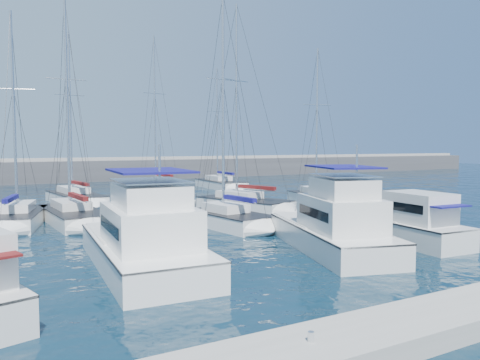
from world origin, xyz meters
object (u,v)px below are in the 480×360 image
sailboat_mid_d (244,203)px  sailboat_back_a (75,198)px  sailboat_mid_e (320,199)px  motor_yacht_stbd_inner (334,229)px  motor_yacht_port_inner (145,243)px  sailboat_back_c (220,184)px  motor_yacht_stbd_outer (411,226)px  sailboat_mid_b (73,215)px  sailboat_mid_c (229,219)px  sailboat_mid_a (15,218)px  sailboat_back_b (159,187)px

sailboat_mid_d → sailboat_back_a: size_ratio=1.07×
sailboat_mid_e → sailboat_mid_d: bearing=-169.6°
sailboat_mid_d → motor_yacht_stbd_inner: bearing=-121.7°
motor_yacht_port_inner → sailboat_back_c: 37.71m
motor_yacht_stbd_outer → sailboat_mid_b: bearing=137.1°
sailboat_mid_c → sailboat_mid_e: size_ratio=1.07×
motor_yacht_stbd_inner → sailboat_mid_b: 18.05m
sailboat_mid_a → sailboat_back_c: bearing=51.1°
sailboat_mid_e → sailboat_back_b: (-8.71, 18.07, 0.04)m
sailboat_back_c → sailboat_back_a: bearing=-157.0°
sailboat_mid_c → sailboat_mid_e: (12.44, 6.33, -0.03)m
motor_yacht_stbd_outer → sailboat_mid_a: bearing=142.2°
motor_yacht_stbd_outer → sailboat_back_a: (-12.85, 26.58, -0.42)m
sailboat_back_b → sailboat_back_c: (8.04, 0.43, -0.04)m
sailboat_mid_c → motor_yacht_stbd_outer: bearing=-64.7°
motor_yacht_stbd_outer → sailboat_mid_b: 21.51m
motor_yacht_stbd_inner → motor_yacht_stbd_outer: size_ratio=1.45×
sailboat_mid_c → sailboat_back_c: bearing=55.3°
sailboat_back_c → motor_yacht_stbd_outer: bearing=-98.1°
sailboat_mid_c → sailboat_back_a: (-6.55, 17.46, -0.03)m
motor_yacht_port_inner → sailboat_back_a: sailboat_back_a is taller
sailboat_mid_b → sailboat_back_b: bearing=51.3°
motor_yacht_stbd_inner → motor_yacht_stbd_outer: (4.87, -0.52, -0.19)m
motor_yacht_stbd_inner → motor_yacht_stbd_outer: bearing=10.0°
sailboat_mid_a → sailboat_mid_c: sailboat_mid_c is taller
sailboat_mid_a → sailboat_mid_e: (24.47, -0.63, -0.01)m
motor_yacht_stbd_inner → sailboat_mid_e: size_ratio=0.72×
motor_yacht_stbd_inner → sailboat_back_b: bearing=102.1°
sailboat_mid_b → sailboat_mid_c: bearing=-41.4°
sailboat_back_c → sailboat_mid_d: bearing=-109.9°
sailboat_mid_e → sailboat_back_a: sailboat_back_a is taller
motor_yacht_stbd_inner → motor_yacht_stbd_outer: motor_yacht_stbd_inner is taller
sailboat_mid_c → sailboat_mid_e: 13.96m
motor_yacht_stbd_outer → sailboat_mid_c: size_ratio=0.46×
motor_yacht_stbd_outer → sailboat_mid_c: sailboat_mid_c is taller
sailboat_mid_b → sailboat_mid_c: sailboat_mid_b is taller
sailboat_mid_a → sailboat_mid_d: size_ratio=0.84×
sailboat_mid_d → motor_yacht_stbd_outer: bearing=-103.6°
motor_yacht_port_inner → sailboat_back_c: (19.63, 32.19, -0.61)m
sailboat_mid_b → sailboat_back_c: bearing=37.8°
sailboat_mid_b → sailboat_mid_c: size_ratio=1.03×
sailboat_mid_b → sailboat_back_a: 11.20m
sailboat_mid_d → sailboat_back_b: (-1.00, 17.92, 0.02)m
motor_yacht_stbd_inner → sailboat_mid_b: sailboat_mid_b is taller
motor_yacht_stbd_outer → sailboat_mid_c: (-6.30, 9.12, -0.39)m
sailboat_mid_a → sailboat_mid_c: size_ratio=0.94×
motor_yacht_port_inner → sailboat_mid_c: bearing=46.8°
motor_yacht_stbd_inner → sailboat_mid_a: bearing=146.9°
sailboat_mid_e → sailboat_back_c: (-0.67, 18.50, -0.00)m
motor_yacht_stbd_inner → sailboat_mid_d: 15.45m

